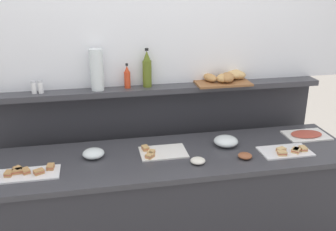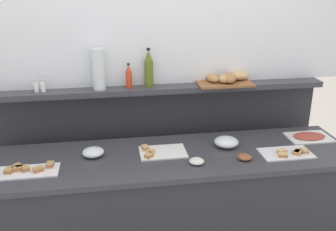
{
  "view_description": "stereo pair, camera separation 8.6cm",
  "coord_description": "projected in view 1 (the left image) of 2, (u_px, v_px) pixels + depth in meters",
  "views": [
    {
      "loc": [
        -0.44,
        -2.2,
        2.01
      ],
      "look_at": [
        0.02,
        0.1,
        1.13
      ],
      "focal_mm": 41.01,
      "sensor_mm": 36.0,
      "label": 1
    },
    {
      "loc": [
        -0.35,
        -2.21,
        2.01
      ],
      "look_at": [
        0.02,
        0.1,
        1.13
      ],
      "focal_mm": 41.01,
      "sensor_mm": 36.0,
      "label": 2
    }
  ],
  "objects": [
    {
      "name": "back_ledge_unit",
      "position": [
        156.0,
        155.0,
        3.03
      ],
      "size": [
        2.47,
        0.22,
        1.23
      ],
      "color": "#2D2D33",
      "rests_on": "ground_plane"
    },
    {
      "name": "hot_sauce_bottle",
      "position": [
        127.0,
        77.0,
        2.69
      ],
      "size": [
        0.04,
        0.04,
        0.18
      ],
      "color": "red",
      "rests_on": "back_ledge_unit"
    },
    {
      "name": "sandwich_platter_front",
      "position": [
        28.0,
        173.0,
        2.25
      ],
      "size": [
        0.36,
        0.17,
        0.04
      ],
      "color": "white",
      "rests_on": "buffet_counter"
    },
    {
      "name": "sandwich_platter_side",
      "position": [
        287.0,
        151.0,
        2.52
      ],
      "size": [
        0.33,
        0.19,
        0.04
      ],
      "color": "white",
      "rests_on": "buffet_counter"
    },
    {
      "name": "salt_shaker",
      "position": [
        34.0,
        87.0,
        2.58
      ],
      "size": [
        0.03,
        0.03,
        0.09
      ],
      "color": "white",
      "rests_on": "back_ledge_unit"
    },
    {
      "name": "glass_bowl_large",
      "position": [
        226.0,
        141.0,
        2.62
      ],
      "size": [
        0.17,
        0.17,
        0.07
      ],
      "color": "silver",
      "rests_on": "buffet_counter"
    },
    {
      "name": "olive_oil_bottle",
      "position": [
        147.0,
        70.0,
        2.71
      ],
      "size": [
        0.06,
        0.06,
        0.28
      ],
      "color": "#56661E",
      "rests_on": "back_ledge_unit"
    },
    {
      "name": "ground_plane",
      "position": [
        155.0,
        216.0,
        3.35
      ],
      "size": [
        12.0,
        12.0,
        0.0
      ],
      "primitive_type": "plane",
      "color": "gray"
    },
    {
      "name": "condiment_bowl_dark",
      "position": [
        245.0,
        156.0,
        2.45
      ],
      "size": [
        0.09,
        0.09,
        0.03
      ],
      "primitive_type": "ellipsoid",
      "color": "brown",
      "rests_on": "buffet_counter"
    },
    {
      "name": "buffet_counter",
      "position": [
        168.0,
        213.0,
        2.65
      ],
      "size": [
        2.47,
        0.63,
        0.89
      ],
      "color": "#2D2D33",
      "rests_on": "ground_plane"
    },
    {
      "name": "pepper_shaker",
      "position": [
        40.0,
        87.0,
        2.59
      ],
      "size": [
        0.03,
        0.03,
        0.09
      ],
      "color": "white",
      "rests_on": "back_ledge_unit"
    },
    {
      "name": "water_carafe",
      "position": [
        97.0,
        70.0,
        2.63
      ],
      "size": [
        0.09,
        0.09,
        0.29
      ],
      "primitive_type": "cylinder",
      "color": "silver",
      "rests_on": "back_ledge_unit"
    },
    {
      "name": "condiment_bowl_teal",
      "position": [
        198.0,
        161.0,
        2.38
      ],
      "size": [
        0.09,
        0.09,
        0.03
      ],
      "primitive_type": "ellipsoid",
      "color": "silver",
      "rests_on": "buffet_counter"
    },
    {
      "name": "cold_cuts_platter",
      "position": [
        306.0,
        135.0,
        2.78
      ],
      "size": [
        0.31,
        0.21,
        0.02
      ],
      "color": "white",
      "rests_on": "buffet_counter"
    },
    {
      "name": "sandwich_platter_rear",
      "position": [
        160.0,
        152.0,
        2.51
      ],
      "size": [
        0.3,
        0.21,
        0.04
      ],
      "color": "white",
      "rests_on": "buffet_counter"
    },
    {
      "name": "glass_bowl_medium",
      "position": [
        93.0,
        154.0,
        2.45
      ],
      "size": [
        0.14,
        0.14,
        0.06
      ],
      "color": "silver",
      "rests_on": "buffet_counter"
    },
    {
      "name": "bread_basket",
      "position": [
        226.0,
        78.0,
        2.84
      ],
      "size": [
        0.41,
        0.26,
        0.08
      ],
      "color": "brown",
      "rests_on": "back_ledge_unit"
    }
  ]
}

